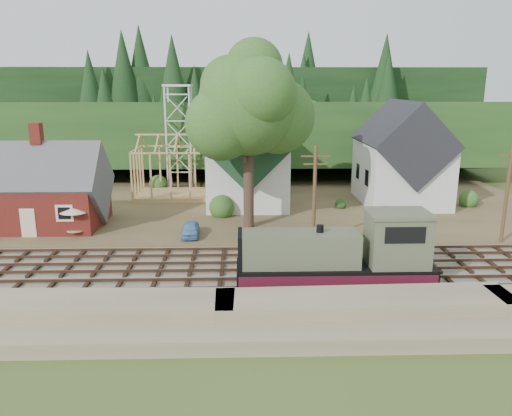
{
  "coord_description": "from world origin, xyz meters",
  "views": [
    {
      "loc": [
        1.48,
        -32.04,
        12.52
      ],
      "look_at": [
        2.53,
        6.0,
        3.0
      ],
      "focal_mm": 35.0,
      "sensor_mm": 36.0,
      "label": 1
    }
  ],
  "objects_px": {
    "car_red": "(405,196)",
    "patio_set": "(74,210)",
    "car_green": "(10,211)",
    "car_blue": "(191,229)",
    "locomotive": "(343,256)"
  },
  "relations": [
    {
      "from": "locomotive",
      "to": "car_green",
      "type": "height_order",
      "value": "locomotive"
    },
    {
      "from": "car_blue",
      "to": "patio_set",
      "type": "relative_size",
      "value": 1.35
    },
    {
      "from": "car_blue",
      "to": "car_red",
      "type": "xyz_separation_m",
      "value": [
        21.62,
        11.95,
        0.03
      ]
    },
    {
      "from": "patio_set",
      "to": "car_green",
      "type": "bearing_deg",
      "value": 144.18
    },
    {
      "from": "locomotive",
      "to": "car_red",
      "type": "height_order",
      "value": "locomotive"
    },
    {
      "from": "car_blue",
      "to": "car_red",
      "type": "relative_size",
      "value": 0.77
    },
    {
      "from": "car_blue",
      "to": "patio_set",
      "type": "xyz_separation_m",
      "value": [
        -9.49,
        0.38,
        1.57
      ]
    },
    {
      "from": "locomotive",
      "to": "patio_set",
      "type": "xyz_separation_m",
      "value": [
        -19.96,
        10.81,
        0.32
      ]
    },
    {
      "from": "car_blue",
      "to": "locomotive",
      "type": "bearing_deg",
      "value": -46.81
    },
    {
      "from": "car_blue",
      "to": "car_green",
      "type": "xyz_separation_m",
      "value": [
        -17.31,
        6.03,
        0.09
      ]
    },
    {
      "from": "locomotive",
      "to": "car_green",
      "type": "distance_m",
      "value": 32.32
    },
    {
      "from": "locomotive",
      "to": "car_red",
      "type": "relative_size",
      "value": 2.73
    },
    {
      "from": "car_green",
      "to": "car_red",
      "type": "relative_size",
      "value": 0.92
    },
    {
      "from": "locomotive",
      "to": "patio_set",
      "type": "distance_m",
      "value": 22.7
    },
    {
      "from": "car_red",
      "to": "patio_set",
      "type": "height_order",
      "value": "patio_set"
    }
  ]
}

